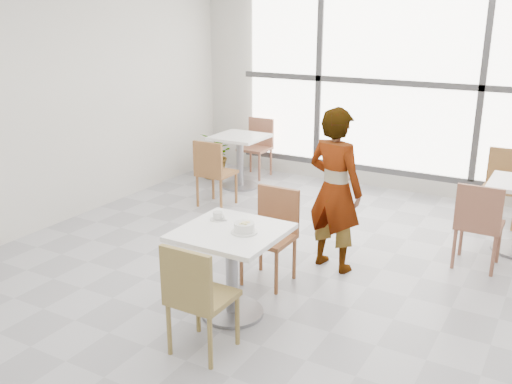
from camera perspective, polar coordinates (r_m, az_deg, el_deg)
The scene contains 16 objects.
floor at distance 5.24m, azimuth 1.66°, elevation -9.60°, with size 7.00×7.00×0.00m, color #9E9EA5.
wall_back at distance 7.97m, azimuth 13.99°, elevation 10.69°, with size 6.00×6.00×0.00m, color silver.
wall_left at distance 6.68m, azimuth -21.80°, elevation 8.70°, with size 7.00×7.00×0.00m, color silver.
window at distance 7.91m, azimuth 13.86°, elevation 10.65°, with size 4.60×0.07×2.52m.
main_table at distance 4.59m, azimuth -2.48°, elevation -6.47°, with size 0.80×0.80×0.75m.
chair_near at distance 4.09m, azimuth -6.08°, elevation -10.10°, with size 0.42×0.42×0.87m.
chair_far at distance 5.21m, azimuth 1.69°, elevation -3.71°, with size 0.42×0.42×0.87m.
oatmeal_bowl at distance 4.43m, azimuth -1.20°, elevation -3.58°, with size 0.21×0.21×0.10m.
coffee_cup at distance 4.71m, azimuth -3.85°, elevation -2.46°, with size 0.16×0.13×0.07m.
person at distance 5.40m, azimuth 7.95°, elevation 0.20°, with size 0.58×0.38×1.59m, color black.
bg_table_left at distance 8.01m, azimuth -1.64°, elevation 3.87°, with size 0.70×0.70×0.75m.
bg_chair_left_near at distance 7.19m, azimuth -4.37°, elevation 2.31°, with size 0.42×0.42×0.87m.
bg_chair_left_far at distance 8.60m, azimuth 0.16°, elevation 4.94°, with size 0.42×0.42×0.87m.
bg_chair_right_near at distance 5.81m, azimuth 21.52°, elevation -2.68°, with size 0.42×0.42×0.87m.
bg_chair_right_far at distance 7.27m, azimuth 23.68°, elevation 1.02°, with size 0.42×0.42×0.87m.
plant_left at distance 8.53m, azimuth -4.14°, elevation 3.75°, with size 0.64×0.55×0.71m, color #437C3F.
Camera 1 is at (2.19, -4.11, 2.40)m, focal length 39.71 mm.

